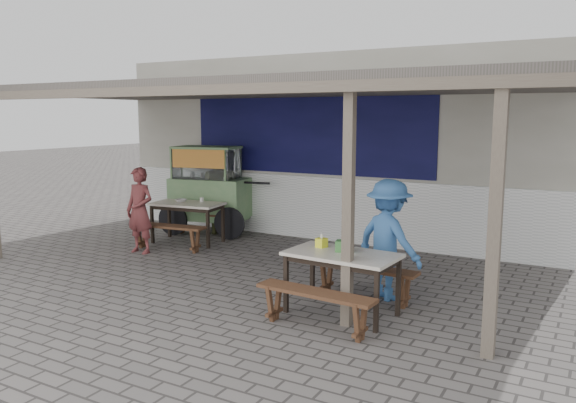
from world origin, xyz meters
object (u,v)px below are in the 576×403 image
Objects in this scene: bench_right_wall at (364,275)px; tissue_box at (322,243)px; table_right at (342,259)px; patron_wall_side at (221,191)px; condiment_bowl at (181,200)px; vendor_cart at (209,186)px; patron_right_table at (389,240)px; table_left at (187,207)px; condiment_jar at (202,200)px; bench_right_street at (315,301)px; bench_left_wall at (205,219)px; donation_box at (344,246)px; patron_street_side at (140,210)px; bench_left_street at (168,232)px.

bench_right_wall is 0.77m from tissue_box.
patron_wall_side is (-3.99, 3.07, 0.19)m from table_right.
table_right is 6.76× the size of condiment_bowl.
condiment_bowl is at bearing 164.18° from bench_right_wall.
patron_right_table is (4.51, -2.15, -0.17)m from vendor_cart.
condiment_bowl reaches higher than table_left.
table_left is 16.61× the size of condiment_jar.
table_left is 4.38m from bench_right_wall.
bench_right_wall is (0.08, 1.24, 0.00)m from bench_right_street.
table_left is 0.89× the size of patron_right_table.
bench_left_wall is 7.12× the size of donation_box.
table_right is 0.95× the size of bench_right_wall.
vendor_cart is at bearing 100.39° from bench_left_wall.
vendor_cart reaches higher than bench_left_wall.
patron_right_table is 18.73× the size of condiment_jar.
patron_street_side is 1.06m from condiment_bowl.
condiment_bowl is (-0.35, -0.18, -0.02)m from condiment_jar.
vendor_cart is at bearing 154.88° from bench_right_wall.
bench_left_street is 0.91× the size of patron_right_table.
table_right is at bearing -89.44° from donation_box.
donation_box reaches higher than table_right.
table_right is 6.73× the size of donation_box.
bench_left_wall is 17.11× the size of condiment_jar.
bench_right_wall is at bearing -39.55° from vendor_cart.
bench_right_street is at bearing -93.43° from donation_box.
vendor_cart is at bearing 92.71° from table_left.
condiment_jar reaches higher than table_left.
table_left and table_right have the same top height.
tissue_box reaches higher than condiment_jar.
bench_right_street is (4.12, -3.38, 0.00)m from bench_left_wall.
bench_left_wall is 0.76m from condiment_bowl.
condiment_bowl reaches higher than table_right.
bench_left_street is 12.53× the size of tissue_box.
bench_left_wall is 4.66m from tissue_box.
vendor_cart reaches higher than tissue_box.
patron_street_side is 0.86× the size of patron_wall_side.
condiment_bowl is at bearing 150.51° from bench_right_street.
bench_left_street is 0.62m from patron_street_side.
patron_wall_side is at bearing 146.27° from table_right.
table_right is at bearing -90.00° from bench_right_wall.
patron_right_table is at bearing -24.51° from table_left.
patron_right_table is (4.34, -1.27, 0.11)m from table_left.
condiment_jar is at bearing 72.01° from patron_street_side.
patron_street_side reaches higher than bench_left_street.
bench_left_wall is 0.96× the size of patron_street_side.
condiment_jar is (-3.56, 2.19, -0.02)m from tissue_box.
table_right is 0.78× the size of patron_wall_side.
table_left is 0.66× the size of vendor_cart.
bench_right_wall is at bearing 150.67° from patron_wall_side.
bench_right_wall is (4.20, -2.14, 0.00)m from bench_left_wall.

